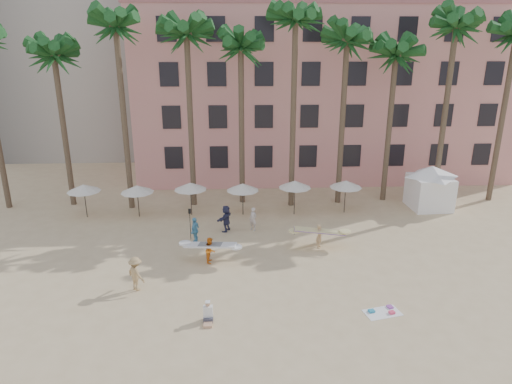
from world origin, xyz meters
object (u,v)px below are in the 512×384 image
object	(u,v)px
carrier_yellow	(320,234)
carrier_white	(210,249)
pink_hotel	(319,91)
cabana	(431,183)

from	to	relation	value
carrier_yellow	carrier_white	bearing A→B (deg)	-166.14
pink_hotel	cabana	size ratio (longest dim) A/B	7.46
carrier_white	carrier_yellow	bearing A→B (deg)	13.86
cabana	pink_hotel	bearing A→B (deg)	119.06
pink_hotel	cabana	world-z (taller)	pink_hotel
pink_hotel	carrier_white	distance (m)	24.74
cabana	carrier_white	xyz separation A→B (m)	(-17.16, -8.77, -1.19)
pink_hotel	cabana	xyz separation A→B (m)	(7.03, -12.65, -5.93)
carrier_white	cabana	bearing A→B (deg)	27.05
cabana	carrier_white	bearing A→B (deg)	-152.95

